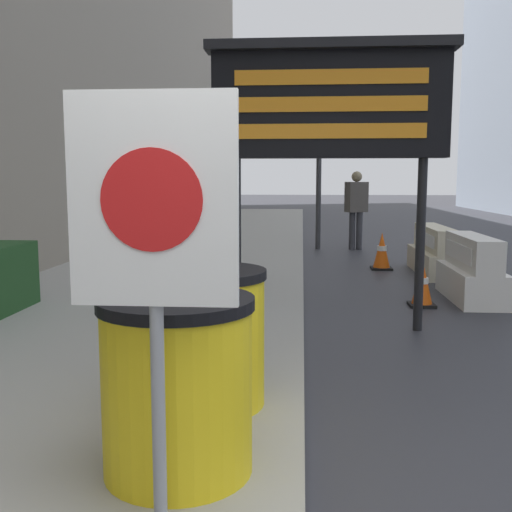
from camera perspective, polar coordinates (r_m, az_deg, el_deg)
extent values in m
cylinder|color=yellow|center=(3.21, -7.48, -12.59)|extent=(0.78, 0.78, 0.87)
cylinder|color=black|center=(3.08, -7.62, -4.48)|extent=(0.81, 0.81, 0.06)
cylinder|color=yellow|center=(4.10, -4.69, -8.12)|extent=(0.78, 0.78, 0.87)
cylinder|color=black|center=(4.00, -4.76, -1.71)|extent=(0.81, 0.81, 0.06)
cylinder|color=gray|center=(2.63, -9.35, -10.53)|extent=(0.06, 0.06, 1.44)
cube|color=white|center=(2.49, -9.81, 5.29)|extent=(0.70, 0.04, 0.88)
cylinder|color=red|center=(2.47, -9.94, 5.27)|extent=(0.42, 0.01, 0.42)
cylinder|color=black|center=(6.60, -1.86, 1.15)|extent=(0.10, 0.10, 1.87)
cylinder|color=black|center=(6.68, 15.37, 0.96)|extent=(0.10, 0.10, 1.87)
cube|color=black|center=(6.57, 7.01, 14.04)|extent=(2.49, 0.24, 1.10)
cube|color=black|center=(6.60, 7.13, 19.29)|extent=(2.61, 0.34, 0.10)
cube|color=orange|center=(6.48, 7.11, 16.59)|extent=(1.99, 0.02, 0.15)
cube|color=orange|center=(6.44, 7.07, 14.17)|extent=(1.99, 0.02, 0.15)
cube|color=orange|center=(6.42, 7.03, 11.73)|extent=(1.99, 0.02, 0.15)
cube|color=silver|center=(8.71, 19.83, -2.51)|extent=(0.61, 1.62, 0.44)
cube|color=silver|center=(8.65, 19.95, 0.37)|extent=(0.36, 1.62, 0.44)
cube|color=white|center=(8.60, 18.71, 0.39)|extent=(0.02, 1.30, 0.22)
cube|color=beige|center=(10.92, 16.65, -0.53)|extent=(0.61, 1.99, 0.41)
cube|color=beige|center=(10.87, 16.73, 1.63)|extent=(0.37, 1.99, 0.41)
cube|color=white|center=(10.83, 15.72, 1.64)|extent=(0.02, 1.59, 0.21)
cube|color=black|center=(11.20, 11.85, -1.15)|extent=(0.38, 0.38, 0.04)
cone|color=#EA560F|center=(11.16, 11.89, 0.57)|extent=(0.30, 0.30, 0.64)
cylinder|color=white|center=(11.16, 11.90, 0.73)|extent=(0.17, 0.17, 0.09)
cube|color=black|center=(8.10, 15.50, -4.50)|extent=(0.33, 0.33, 0.04)
cone|color=#EA560F|center=(8.05, 15.57, -2.46)|extent=(0.26, 0.26, 0.55)
cylinder|color=white|center=(8.04, 15.58, -2.27)|extent=(0.15, 0.15, 0.08)
cylinder|color=#2D2D30|center=(14.16, 6.02, 9.50)|extent=(0.12, 0.12, 4.37)
cube|color=#23281E|center=(14.17, 6.14, 16.67)|extent=(0.28, 0.28, 0.84)
sphere|color=#360605|center=(14.08, 6.18, 17.90)|extent=(0.15, 0.15, 0.15)
sphere|color=gold|center=(14.03, 6.16, 16.77)|extent=(0.15, 0.15, 0.15)
sphere|color=black|center=(13.98, 6.14, 15.64)|extent=(0.15, 0.15, 0.15)
cylinder|color=#333338|center=(14.19, 9.14, 2.39)|extent=(0.15, 0.15, 0.88)
cylinder|color=#333338|center=(14.20, 9.81, 2.38)|extent=(0.15, 0.15, 0.88)
cube|color=#47423D|center=(14.15, 9.54, 5.56)|extent=(0.55, 0.46, 0.70)
sphere|color=#837456|center=(14.14, 9.58, 7.46)|extent=(0.24, 0.24, 0.24)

